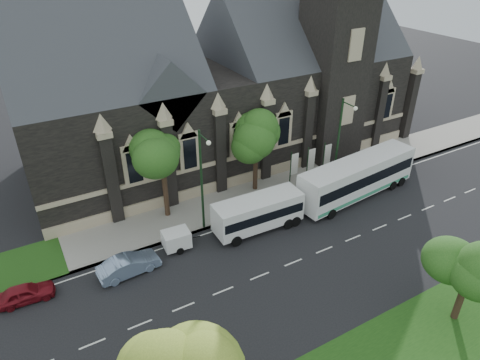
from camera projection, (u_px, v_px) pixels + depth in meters
ground at (293, 263)px, 32.45m from camera, size 160.00×160.00×0.00m
sidewalk at (233, 202)px, 39.56m from camera, size 80.00×5.00×0.15m
museum at (232, 82)px, 44.65m from camera, size 40.00×17.70×29.90m
tree_park_east at (472, 260)px, 25.76m from camera, size 3.40×3.40×6.28m
tree_walk_right at (257, 133)px, 38.95m from camera, size 4.08×4.08×7.80m
tree_walk_left at (163, 157)px, 35.14m from camera, size 3.91×3.91×7.64m
street_lamp_near at (340, 140)px, 39.49m from camera, size 0.36×1.88×9.00m
street_lamp_mid at (202, 177)px, 33.51m from camera, size 0.36×1.88×9.00m
banner_flag_left at (293, 166)px, 40.71m from camera, size 0.90×0.10×4.00m
banner_flag_center at (310, 162)px, 41.56m from camera, size 0.90×0.10×4.00m
banner_flag_right at (326, 157)px, 42.41m from camera, size 0.90×0.10×4.00m
tour_coach at (357, 177)px, 39.65m from camera, size 13.05×3.99×3.75m
shuttle_bus at (258, 212)px, 35.35m from camera, size 7.65×2.84×2.93m
box_trailer at (176, 239)px, 33.46m from camera, size 3.04×1.79×1.60m
sedan at (129, 265)px, 31.11m from camera, size 4.61×1.90×1.49m
car_far_red at (25, 293)px, 28.84m from camera, size 3.81×1.73×1.27m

